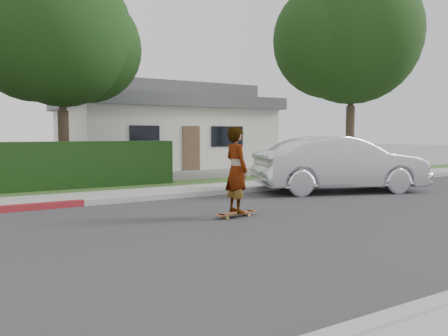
{
  "coord_description": "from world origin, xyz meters",
  "views": [
    {
      "loc": [
        -1.39,
        -6.56,
        1.74
      ],
      "look_at": [
        3.4,
        1.51,
        1.0
      ],
      "focal_mm": 35.0,
      "sensor_mm": 36.0,
      "label": 1
    }
  ],
  "objects": [
    {
      "name": "curb_far",
      "position": [
        0.0,
        4.1,
        0.07
      ],
      "size": [
        60.0,
        0.2,
        0.15
      ],
      "primitive_type": "cube",
      "color": "#9E9E99",
      "rests_on": "ground"
    },
    {
      "name": "ground",
      "position": [
        0.0,
        0.0,
        0.0
      ],
      "size": [
        120.0,
        120.0,
        0.0
      ],
      "primitive_type": "plane",
      "color": "slate",
      "rests_on": "ground"
    },
    {
      "name": "road",
      "position": [
        0.0,
        0.0,
        0.01
      ],
      "size": [
        60.0,
        8.0,
        0.01
      ],
      "primitive_type": "cube",
      "color": "#2D2D30",
      "rests_on": "ground"
    },
    {
      "name": "tree_right",
      "position": [
        12.49,
        6.69,
        5.63
      ],
      "size": [
        6.32,
        5.6,
        8.56
      ],
      "color": "#33261C",
      "rests_on": "ground"
    },
    {
      "name": "planting_strip",
      "position": [
        0.0,
        6.6,
        0.05
      ],
      "size": [
        60.0,
        1.6,
        0.1
      ],
      "primitive_type": "cube",
      "color": "#2D4C1E",
      "rests_on": "ground"
    },
    {
      "name": "skateboarder",
      "position": [
        3.4,
        1.01,
        0.99
      ],
      "size": [
        0.43,
        0.65,
        1.78
      ],
      "primitive_type": "imported",
      "rotation": [
        0.0,
        0.0,
        1.56
      ],
      "color": "white",
      "rests_on": "skateboard"
    },
    {
      "name": "car_silver",
      "position": [
        8.18,
        2.82,
        0.83
      ],
      "size": [
        5.32,
        3.32,
        1.66
      ],
      "primitive_type": "imported",
      "rotation": [
        0.0,
        0.0,
        1.23
      ],
      "color": "silver",
      "rests_on": "ground"
    },
    {
      "name": "house",
      "position": [
        8.0,
        16.0,
        2.1
      ],
      "size": [
        10.6,
        8.6,
        4.3
      ],
      "color": "beige",
      "rests_on": "ground"
    },
    {
      "name": "skateboard",
      "position": [
        3.4,
        1.01,
        0.09
      ],
      "size": [
        1.03,
        0.27,
        0.09
      ],
      "rotation": [
        0.0,
        0.0,
        0.07
      ],
      "color": "gold",
      "rests_on": "ground"
    },
    {
      "name": "tree_center",
      "position": [
        1.49,
        9.19,
        4.9
      ],
      "size": [
        5.66,
        4.84,
        7.44
      ],
      "color": "#33261C",
      "rests_on": "ground"
    },
    {
      "name": "sidewalk_far",
      "position": [
        0.0,
        5.0,
        0.06
      ],
      "size": [
        60.0,
        1.6,
        0.12
      ],
      "primitive_type": "cube",
      "color": "gray",
      "rests_on": "ground"
    }
  ]
}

